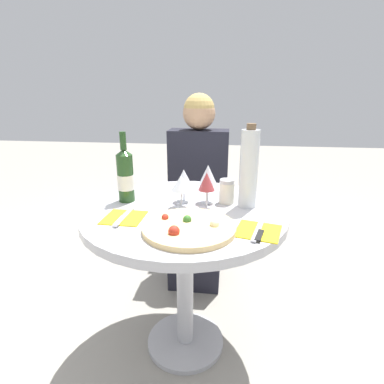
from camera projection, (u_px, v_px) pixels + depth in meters
ground_plane at (186, 342)px, 1.48m from camera, size 12.00×12.00×0.00m
dining_table at (185, 236)px, 1.29m from camera, size 0.85×0.85×0.71m
chair_behind_diner at (199, 208)px, 2.05m from camera, size 0.37×0.37×0.87m
seated_diner at (197, 198)px, 1.90m from camera, size 0.37×0.40×1.17m
pizza_large at (189, 227)px, 1.05m from camera, size 0.33×0.33×0.05m
wine_bottle at (125, 176)px, 1.31m from camera, size 0.07×0.07×0.31m
tall_carafe at (249, 169)px, 1.23m from camera, size 0.08×0.08×0.35m
sugar_shaker at (227, 191)px, 1.31m from camera, size 0.07×0.07×0.11m
wine_glass_front_right at (207, 182)px, 1.22m from camera, size 0.07×0.07×0.16m
wine_glass_front_left at (181, 184)px, 1.24m from camera, size 0.08×0.08×0.14m
wine_glass_back_right at (208, 175)px, 1.29m from camera, size 0.08×0.08×0.17m
wine_glass_back_left at (184, 178)px, 1.31m from camera, size 0.07×0.07×0.15m
place_setting_left at (124, 218)px, 1.16m from camera, size 0.15×0.19×0.01m
place_setting_right at (258, 231)px, 1.04m from camera, size 0.18×0.19×0.01m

